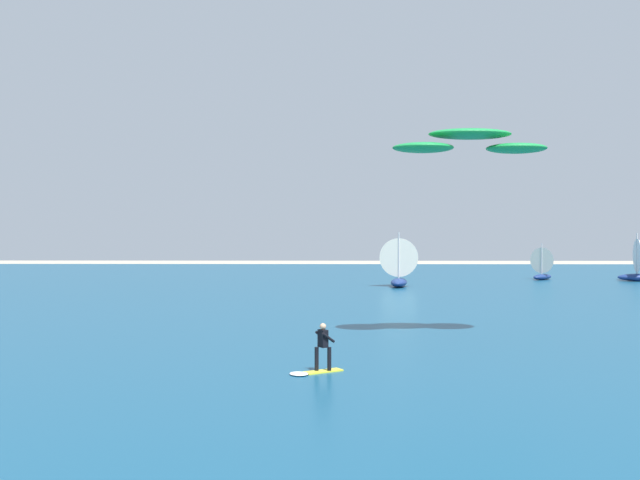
{
  "coord_description": "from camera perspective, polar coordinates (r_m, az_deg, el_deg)",
  "views": [
    {
      "loc": [
        0.44,
        -6.57,
        4.96
      ],
      "look_at": [
        0.06,
        20.24,
        4.58
      ],
      "focal_mm": 40.94,
      "sensor_mm": 36.0,
      "label": 1
    }
  ],
  "objects": [
    {
      "name": "kitesurfer",
      "position": [
        25.07,
        -0.14,
        -8.97
      ],
      "size": [
        1.95,
        1.53,
        1.67
      ],
      "color": "yellow",
      "rests_on": "ocean"
    },
    {
      "name": "sailboat_mid_right",
      "position": [
        63.02,
        6.23,
        -1.68
      ],
      "size": [
        3.54,
        4.1,
        4.66
      ],
      "color": "navy",
      "rests_on": "ocean"
    },
    {
      "name": "ocean",
      "position": [
        58.61,
        0.39,
        -4.0
      ],
      "size": [
        160.0,
        90.0,
        0.1
      ],
      "primitive_type": "cube",
      "color": "navy",
      "rests_on": "ground"
    },
    {
      "name": "kite",
      "position": [
        33.67,
        11.64,
        7.48
      ],
      "size": [
        7.16,
        2.78,
        1.06
      ],
      "color": "#198C3F"
    },
    {
      "name": "sailboat_leading",
      "position": [
        74.46,
        17.15,
        -1.73
      ],
      "size": [
        3.1,
        3.11,
        3.52
      ],
      "color": "navy",
      "rests_on": "ocean"
    }
  ]
}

